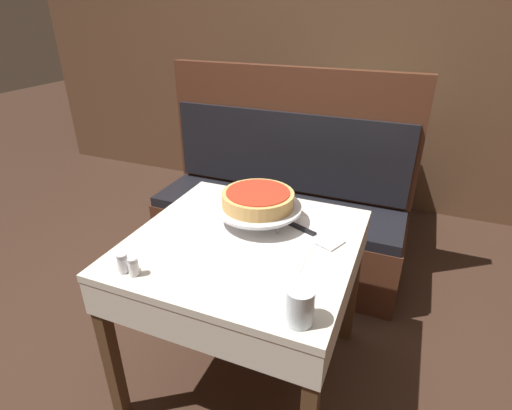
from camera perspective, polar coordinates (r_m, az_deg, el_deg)
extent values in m
plane|color=#382319|center=(2.06, -1.47, -22.43)|extent=(14.00, 14.00, 0.00)
cube|color=beige|center=(1.59, -1.77, -5.31)|extent=(0.87, 0.87, 0.03)
cube|color=white|center=(1.58, -1.78, -4.82)|extent=(0.54, 0.54, 0.00)
cube|color=beige|center=(1.63, -1.73, -7.84)|extent=(0.86, 0.86, 0.14)
cube|color=#4C331E|center=(1.75, -20.15, -19.07)|extent=(0.05, 0.05, 0.70)
cube|color=#4C331E|center=(2.24, -6.85, -6.10)|extent=(0.05, 0.05, 0.70)
cube|color=#4C331E|center=(2.03, 13.68, -10.65)|extent=(0.05, 0.05, 0.70)
cube|color=#1E6B33|center=(2.96, 13.51, 9.47)|extent=(0.72, 0.72, 0.03)
cube|color=white|center=(2.96, 13.54, 9.76)|extent=(0.45, 0.45, 0.00)
cube|color=#1E6B33|center=(2.99, 13.34, 7.92)|extent=(0.72, 0.72, 0.14)
cube|color=#4C331E|center=(2.86, 5.15, 1.68)|extent=(0.05, 0.05, 0.69)
cube|color=#4C331E|center=(2.76, 18.13, -0.60)|extent=(0.05, 0.05, 0.69)
cube|color=#4C331E|center=(3.44, 8.49, 5.95)|extent=(0.05, 0.05, 0.69)
cube|color=#4C331E|center=(3.36, 19.31, 4.17)|extent=(0.05, 0.05, 0.69)
cube|color=#4C2819|center=(2.57, 2.78, -4.97)|extent=(1.54, 0.49, 0.41)
cube|color=black|center=(2.45, 2.90, -0.28)|extent=(1.51, 0.48, 0.06)
cube|color=#4C2819|center=(2.49, 4.81, 10.34)|extent=(1.54, 0.06, 0.77)
cube|color=black|center=(2.48, 4.40, 7.54)|extent=(1.48, 0.02, 0.49)
cube|color=brown|center=(3.36, 13.57, 20.05)|extent=(6.00, 0.04, 2.40)
cylinder|color=#ADADB2|center=(1.78, 1.88, 0.26)|extent=(0.01, 0.01, 0.06)
cylinder|color=#ADADB2|center=(1.67, -3.81, -1.75)|extent=(0.01, 0.01, 0.06)
cylinder|color=#ADADB2|center=(1.60, 3.12, -3.16)|extent=(0.01, 0.01, 0.06)
cylinder|color=#ADADB2|center=(1.67, 0.39, -0.70)|extent=(0.25, 0.25, 0.01)
cylinder|color=silver|center=(1.66, 0.39, -0.52)|extent=(0.35, 0.35, 0.01)
cylinder|color=silver|center=(1.66, 0.39, -0.27)|extent=(0.36, 0.36, 0.01)
cylinder|color=tan|center=(1.65, 0.40, 0.81)|extent=(0.30, 0.30, 0.06)
cylinder|color=red|center=(1.63, 0.40, 1.78)|extent=(0.26, 0.26, 0.01)
cube|color=#BCBCC1|center=(1.58, 10.05, -5.08)|extent=(0.14, 0.13, 0.00)
cube|color=black|center=(1.64, 6.47, -3.32)|extent=(0.14, 0.07, 0.01)
cylinder|color=silver|center=(1.18, 6.29, -14.11)|extent=(0.08, 0.08, 0.11)
cylinder|color=silver|center=(1.46, -18.48, -8.10)|extent=(0.04, 0.04, 0.05)
cylinder|color=#B7B7BC|center=(1.44, -18.67, -6.97)|extent=(0.04, 0.04, 0.02)
cylinder|color=silver|center=(1.43, -17.07, -8.61)|extent=(0.04, 0.04, 0.05)
cylinder|color=#B7B7BC|center=(1.41, -17.25, -7.55)|extent=(0.03, 0.03, 0.01)
cube|color=black|center=(2.86, 14.25, 9.45)|extent=(0.14, 0.14, 0.03)
cylinder|color=black|center=(2.84, 14.46, 11.20)|extent=(0.01, 0.01, 0.15)
cylinder|color=gold|center=(2.89, 14.57, 11.09)|extent=(0.04, 0.04, 0.12)
cylinder|color=#99194C|center=(2.80, 14.26, 10.63)|extent=(0.04, 0.04, 0.12)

